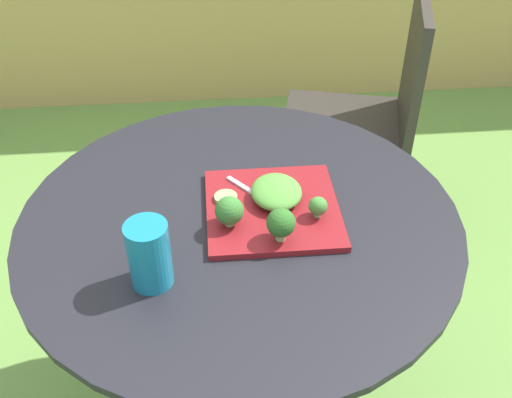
{
  "coord_description": "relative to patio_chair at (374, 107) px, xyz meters",
  "views": [
    {
      "loc": [
        -0.05,
        -0.96,
        1.56
      ],
      "look_at": [
        0.04,
        0.0,
        0.79
      ],
      "focal_mm": 42.34,
      "sensor_mm": 36.0,
      "label": 1
    }
  ],
  "objects": [
    {
      "name": "broccoli_floret_2",
      "position": [
        -0.35,
        -0.83,
        0.26
      ],
      "size": [
        0.04,
        0.04,
        0.05
      ],
      "color": "#99B770",
      "rests_on": "salad_plate"
    },
    {
      "name": "cucumber_slice_0",
      "position": [
        -0.54,
        -0.76,
        0.24
      ],
      "size": [
        0.05,
        0.05,
        0.01
      ],
      "primitive_type": "cylinder",
      "color": "#8EB766",
      "rests_on": "salad_plate"
    },
    {
      "name": "broccoli_floret_1",
      "position": [
        -0.44,
        -0.89,
        0.28
      ],
      "size": [
        0.06,
        0.06,
        0.07
      ],
      "color": "#99B770",
      "rests_on": "salad_plate"
    },
    {
      "name": "lettuce_mound",
      "position": [
        -0.43,
        -0.77,
        0.26
      ],
      "size": [
        0.11,
        0.12,
        0.04
      ],
      "primitive_type": "ellipsoid",
      "color": "#519338",
      "rests_on": "salad_plate"
    },
    {
      "name": "fork",
      "position": [
        -0.47,
        -0.75,
        0.24
      ],
      "size": [
        0.11,
        0.13,
        0.0
      ],
      "color": "silver",
      "rests_on": "salad_plate"
    },
    {
      "name": "drinking_glass",
      "position": [
        -0.68,
        -0.97,
        0.28
      ],
      "size": [
        0.08,
        0.08,
        0.13
      ],
      "color": "teal",
      "rests_on": "patio_table"
    },
    {
      "name": "salad_plate",
      "position": [
        -0.44,
        -0.79,
        0.23
      ],
      "size": [
        0.28,
        0.28,
        0.01
      ],
      "primitive_type": "cube",
      "color": "maroon",
      "rests_on": "patio_table"
    },
    {
      "name": "broccoli_floret_0",
      "position": [
        -0.53,
        -0.84,
        0.27
      ],
      "size": [
        0.06,
        0.06,
        0.06
      ],
      "color": "#99B770",
      "rests_on": "salad_plate"
    },
    {
      "name": "patio_chair",
      "position": [
        0.0,
        0.0,
        0.0
      ],
      "size": [
        0.54,
        0.54,
        0.9
      ],
      "color": "#332D28",
      "rests_on": "ground_plane"
    },
    {
      "name": "patio_table",
      "position": [
        -0.51,
        -0.8,
        -0.04
      ],
      "size": [
        0.93,
        0.93,
        0.75
      ],
      "color": "black",
      "rests_on": "ground_plane"
    }
  ]
}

